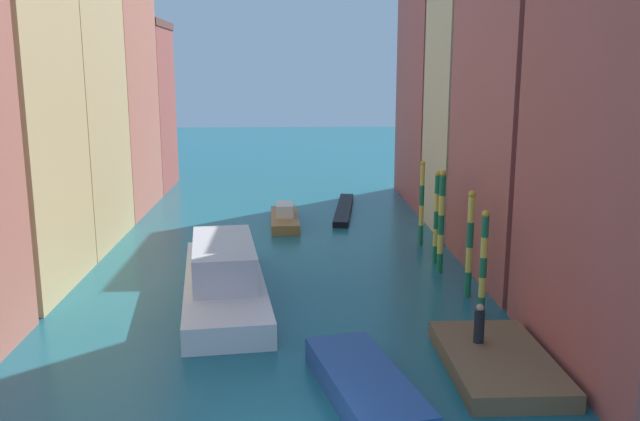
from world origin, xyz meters
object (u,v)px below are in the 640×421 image
person_on_dock (479,325)px  mooring_pole_2 (441,221)px  motorboat_0 (285,217)px  mooring_pole_0 (483,263)px  mooring_pole_3 (436,217)px  motorboat_1 (365,385)px  mooring_pole_1 (470,243)px  mooring_pole_4 (422,203)px  gondola_black (344,209)px  vaporetto_white (224,276)px  waterfront_dock (497,362)px

person_on_dock → mooring_pole_2: bearing=84.9°
motorboat_0 → mooring_pole_2: bearing=-54.6°
mooring_pole_2 → person_on_dock: bearing=-95.1°
mooring_pole_0 → mooring_pole_3: bearing=91.7°
mooring_pole_3 → motorboat_1: (-5.28, -14.45, -2.05)m
mooring_pole_1 → motorboat_1: bearing=-121.4°
mooring_pole_4 → gondola_black: (-3.64, 9.20, -2.28)m
mooring_pole_2 → vaporetto_white: 10.96m
mooring_pole_2 → mooring_pole_4: (0.07, 5.27, -0.14)m
mooring_pole_4 → vaporetto_white: mooring_pole_4 is taller
mooring_pole_3 → vaporetto_white: size_ratio=0.39×
mooring_pole_4 → motorboat_0: 9.81m
mooring_pole_3 → waterfront_dock: bearing=-92.9°
mooring_pole_2 → gondola_black: 15.10m
mooring_pole_1 → motorboat_0: (-8.17, 14.54, -1.98)m
mooring_pole_2 → mooring_pole_3: size_ratio=1.06×
waterfront_dock → mooring_pole_4: (0.60, 16.43, 2.18)m
person_on_dock → motorboat_1: person_on_dock is taller
mooring_pole_1 → vaporetto_white: mooring_pole_1 is taller
mooring_pole_2 → motorboat_1: size_ratio=0.78×
motorboat_0 → vaporetto_white: bearing=-100.3°
motorboat_1 → mooring_pole_2: bearing=68.1°
mooring_pole_4 → mooring_pole_3: bearing=-89.4°
waterfront_dock → mooring_pole_1: bearing=82.6°
person_on_dock → mooring_pole_3: mooring_pole_3 is taller
mooring_pole_1 → motorboat_1: 10.96m
mooring_pole_0 → mooring_pole_4: (-0.27, 11.40, 0.21)m
waterfront_dock → vaporetto_white: size_ratio=0.48×
waterfront_dock → motorboat_0: 23.18m
mooring_pole_2 → motorboat_0: (-7.72, 10.87, -2.16)m
waterfront_dock → mooring_pole_2: size_ratio=1.18×
mooring_pole_0 → vaporetto_white: mooring_pole_0 is taller
mooring_pole_2 → mooring_pole_4: bearing=89.2°
waterfront_dock → person_on_dock: 1.42m
mooring_pole_0 → mooring_pole_1: 2.48m
mooring_pole_3 → gondola_black: bearing=106.0°
mooring_pole_4 → motorboat_0: mooring_pole_4 is taller
motorboat_1 → waterfront_dock: bearing=20.1°
person_on_dock → mooring_pole_4: bearing=86.4°
mooring_pole_4 → gondola_black: 10.15m
mooring_pole_0 → mooring_pole_1: mooring_pole_1 is taller
mooring_pole_2 → motorboat_0: 13.51m
mooring_pole_0 → vaporetto_white: 11.09m
mooring_pole_0 → gondola_black: bearing=100.8°
waterfront_dock → mooring_pole_0: (0.87, 5.03, 1.97)m
mooring_pole_3 → motorboat_1: 15.52m
waterfront_dock → gondola_black: waterfront_dock is taller
mooring_pole_0 → motorboat_1: mooring_pole_0 is taller
mooring_pole_2 → motorboat_1: mooring_pole_2 is taller
mooring_pole_2 → vaporetto_white: (-10.31, -3.34, -1.63)m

